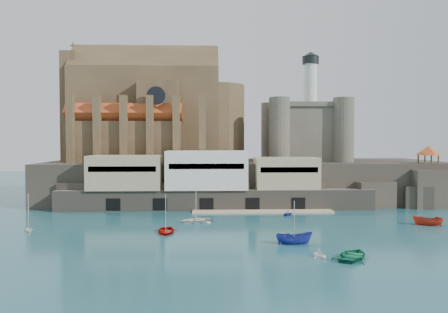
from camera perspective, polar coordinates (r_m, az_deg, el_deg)
name	(u,v)px	position (r m, az deg, el deg)	size (l,w,h in m)	color
ground	(264,229)	(76.56, 5.26, -9.43)	(300.00, 300.00, 0.00)	#194952
promontory	(244,180)	(114.64, 2.66, -3.12)	(100.00, 36.00, 10.00)	black
quay	(206,182)	(97.92, -2.40, -3.33)	(70.00, 12.00, 13.05)	#676052
church	(153,115)	(117.38, -9.21, 5.38)	(47.00, 25.93, 30.51)	#4A3822
castle_keep	(305,129)	(118.37, 10.49, 3.49)	(21.20, 21.20, 29.30)	#4A463A
rock_outcrop	(428,189)	(113.32, 25.10, -3.83)	(14.50, 10.50, 8.70)	black
pavilion	(428,152)	(112.94, 25.13, 0.58)	(6.40, 6.40, 5.40)	#4A3822
boat_0	(166,233)	(74.08, -7.61, -9.82)	(4.21, 1.22, 5.89)	#B70B05
boat_1	(320,257)	(59.79, 12.39, -12.73)	(2.30, 1.41, 2.67)	white
boat_2	(294,244)	(66.49, 9.14, -11.20)	(2.04, 2.09, 5.42)	navy
boat_3	(353,258)	(60.50, 16.48, -12.59)	(4.71, 1.36, 6.59)	#14714A
boat_4	(29,231)	(81.35, -24.15, -8.91)	(2.33, 1.42, 2.70)	white
boat_5	(428,225)	(87.78, 25.07, -8.13)	(1.95, 2.01, 5.19)	#AB2E18
boat_6	(196,222)	(82.97, -3.68, -8.53)	(4.49, 1.30, 6.28)	silver
boat_7	(288,215)	(90.81, 8.34, -7.63)	(2.39, 1.46, 2.77)	#1F2B9B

